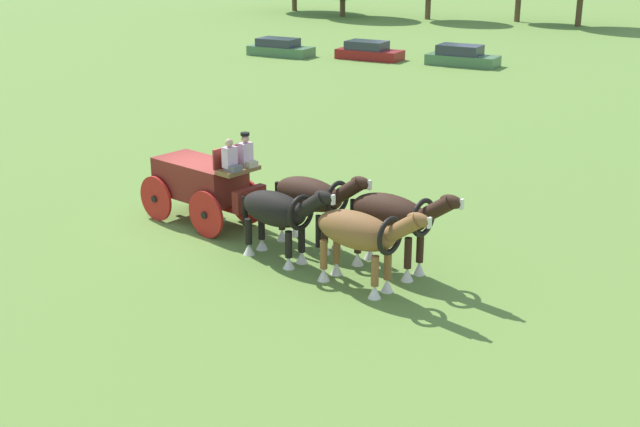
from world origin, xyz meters
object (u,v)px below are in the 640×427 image
at_px(draft_horse_lead_off, 361,234).
at_px(parked_vehicle_a, 280,48).
at_px(show_wagon, 204,182).
at_px(parked_vehicle_c, 462,57).
at_px(draft_horse_rear_off, 279,212).
at_px(draft_horse_lead_near, 394,217).
at_px(draft_horse_rear_near, 313,197).
at_px(parked_vehicle_b, 369,51).

bearing_deg(draft_horse_lead_off, parked_vehicle_a, 122.31).
bearing_deg(draft_horse_lead_off, show_wagon, 159.82).
distance_m(show_wagon, parked_vehicle_c, 30.79).
height_order(draft_horse_rear_off, parked_vehicle_a, draft_horse_rear_off).
bearing_deg(draft_horse_lead_near, draft_horse_rear_near, 165.90).
relative_size(show_wagon, parked_vehicle_c, 1.31).
bearing_deg(parked_vehicle_b, parked_vehicle_c, 2.33).
height_order(draft_horse_lead_near, draft_horse_lead_off, draft_horse_lead_near).
distance_m(draft_horse_rear_off, parked_vehicle_b, 33.97).
bearing_deg(parked_vehicle_b, draft_horse_rear_off, -70.14).
relative_size(draft_horse_rear_off, draft_horse_lead_off, 0.95).
relative_size(draft_horse_lead_near, parked_vehicle_b, 0.75).
bearing_deg(parked_vehicle_a, draft_horse_lead_near, -56.21).
relative_size(draft_horse_rear_off, parked_vehicle_b, 0.72).
bearing_deg(draft_horse_lead_near, parked_vehicle_a, 123.79).
distance_m(parked_vehicle_b, parked_vehicle_c, 6.04).
distance_m(draft_horse_rear_near, parked_vehicle_c, 31.48).
relative_size(draft_horse_rear_near, draft_horse_rear_off, 1.05).
bearing_deg(draft_horse_lead_off, draft_horse_rear_off, 165.90).
height_order(draft_horse_lead_near, parked_vehicle_b, draft_horse_lead_near).
relative_size(parked_vehicle_a, parked_vehicle_b, 1.02).
height_order(parked_vehicle_a, parked_vehicle_b, parked_vehicle_b).
xyz_separation_m(draft_horse_rear_off, parked_vehicle_a, (-17.31, 30.73, -0.80)).
xyz_separation_m(draft_horse_lead_near, parked_vehicle_c, (-8.34, 31.56, -0.88)).
bearing_deg(parked_vehicle_b, draft_horse_lead_off, -66.66).
bearing_deg(show_wagon, draft_horse_lead_near, -8.03).
relative_size(draft_horse_rear_off, parked_vehicle_a, 0.70).
distance_m(draft_horse_rear_near, draft_horse_lead_off, 2.90).
bearing_deg(show_wagon, draft_horse_lead_off, -20.18).
relative_size(draft_horse_rear_near, parked_vehicle_c, 0.73).
bearing_deg(parked_vehicle_a, draft_horse_lead_off, -57.69).
bearing_deg(draft_horse_rear_off, parked_vehicle_b, 109.86).
xyz_separation_m(draft_horse_rear_near, draft_horse_lead_near, (2.51, -0.63, 0.06)).
relative_size(show_wagon, draft_horse_lead_near, 1.81).
distance_m(draft_horse_rear_near, draft_horse_lead_near, 2.59).
height_order(draft_horse_rear_off, draft_horse_lead_near, draft_horse_lead_near).
relative_size(draft_horse_rear_near, draft_horse_lead_off, 0.99).
xyz_separation_m(parked_vehicle_a, parked_vehicle_b, (5.77, 1.22, 0.01)).
height_order(show_wagon, draft_horse_rear_off, show_wagon).
bearing_deg(parked_vehicle_a, parked_vehicle_b, 11.89).
height_order(draft_horse_lead_off, parked_vehicle_b, draft_horse_lead_off).
height_order(draft_horse_lead_off, parked_vehicle_a, draft_horse_lead_off).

